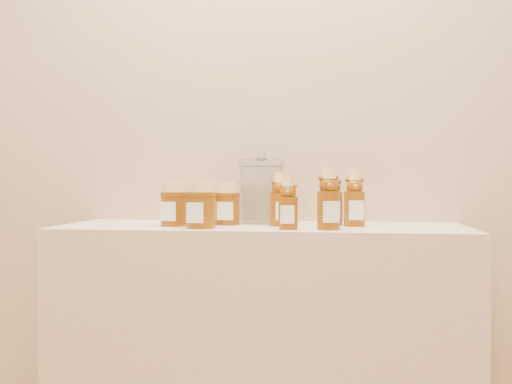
% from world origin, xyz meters
% --- Properties ---
extents(wall_back, '(3.50, 0.02, 2.70)m').
position_xyz_m(wall_back, '(0.00, 1.75, 1.35)').
color(wall_back, tan).
rests_on(wall_back, ground).
extents(display_table, '(1.20, 0.40, 0.90)m').
position_xyz_m(display_table, '(0.00, 1.55, 0.45)').
color(display_table, '#C6AD91').
rests_on(display_table, ground).
extents(bear_bottle_back_left, '(0.08, 0.08, 0.18)m').
position_xyz_m(bear_bottle_back_left, '(0.05, 1.54, 0.99)').
color(bear_bottle_back_left, '#603007').
rests_on(bear_bottle_back_left, display_table).
extents(bear_bottle_back_mid, '(0.06, 0.06, 0.18)m').
position_xyz_m(bear_bottle_back_mid, '(0.21, 1.60, 0.99)').
color(bear_bottle_back_mid, '#603007').
rests_on(bear_bottle_back_mid, display_table).
extents(bear_bottle_back_right, '(0.07, 0.07, 0.19)m').
position_xyz_m(bear_bottle_back_right, '(0.27, 1.56, 0.99)').
color(bear_bottle_back_right, '#603007').
rests_on(bear_bottle_back_right, display_table).
extents(bear_bottle_front_left, '(0.06, 0.06, 0.17)m').
position_xyz_m(bear_bottle_front_left, '(0.09, 1.43, 0.98)').
color(bear_bottle_front_left, '#603007').
rests_on(bear_bottle_front_left, display_table).
extents(bear_bottle_front_right, '(0.08, 0.08, 0.20)m').
position_xyz_m(bear_bottle_front_right, '(0.20, 1.44, 1.00)').
color(bear_bottle_front_right, '#603007').
rests_on(bear_bottle_front_right, display_table).
extents(honey_jar_left, '(0.10, 0.10, 0.13)m').
position_xyz_m(honey_jar_left, '(-0.25, 1.50, 0.97)').
color(honey_jar_left, '#603007').
rests_on(honey_jar_left, display_table).
extents(honey_jar_back, '(0.08, 0.08, 0.13)m').
position_xyz_m(honey_jar_back, '(-0.11, 1.57, 0.96)').
color(honey_jar_back, '#603007').
rests_on(honey_jar_back, display_table).
extents(honey_jar_front, '(0.10, 0.10, 0.13)m').
position_xyz_m(honey_jar_front, '(-0.16, 1.43, 0.97)').
color(honey_jar_front, '#603007').
rests_on(honey_jar_front, display_table).
extents(glass_canister, '(0.15, 0.15, 0.22)m').
position_xyz_m(glass_canister, '(-0.01, 1.64, 1.01)').
color(glass_canister, white).
rests_on(glass_canister, display_table).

